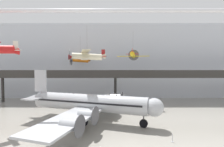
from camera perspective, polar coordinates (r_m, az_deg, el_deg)
hangar_back_wall at (r=54.05m, az=0.68°, el=4.08°), size 140.00×3.00×22.44m
mezzanine_walkway at (r=45.71m, az=0.85°, el=-0.87°), size 110.00×3.20×8.64m
ceiling_truss_beam at (r=28.88m, az=1.62°, el=19.84°), size 120.00×0.60×0.60m
airliner_silver_main at (r=30.86m, az=-8.04°, el=-9.53°), size 24.83×28.91×8.89m
suspended_plane_yellow_lowwing at (r=42.53m, az=6.58°, el=6.04°), size 7.84×6.46×6.88m
suspended_plane_orange_highwing at (r=48.54m, az=-10.60°, el=4.27°), size 5.71×6.43×8.07m
suspended_plane_cream_biplane at (r=36.24m, az=-8.46°, el=5.56°), size 7.75×9.36×8.14m
stanchion_barrier at (r=24.94m, az=18.85°, el=-19.63°), size 0.36×0.36×1.08m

